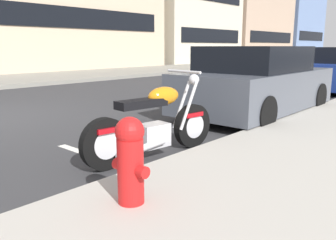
% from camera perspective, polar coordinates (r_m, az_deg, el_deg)
% --- Properties ---
extents(sidewalk_far_curb, '(120.00, 5.00, 0.14)m').
position_cam_1_polar(sidewalk_far_curb, '(20.62, -2.93, 8.13)').
color(sidewalk_far_curb, gray).
rests_on(sidewalk_far_curb, ground).
extents(parking_stall_stripe, '(0.12, 2.20, 0.01)m').
position_cam_1_polar(parking_stall_stripe, '(4.48, -9.67, -6.66)').
color(parking_stall_stripe, silver).
rests_on(parking_stall_stripe, ground).
extents(parked_motorcycle, '(2.07, 0.62, 1.11)m').
position_cam_1_polar(parked_motorcycle, '(4.51, -2.21, -0.86)').
color(parked_motorcycle, black).
rests_on(parked_motorcycle, ground).
extents(parked_car_across_street, '(4.03, 1.89, 1.43)m').
position_cam_1_polar(parked_car_across_street, '(7.57, 14.26, 5.94)').
color(parked_car_across_street, '#4C515B').
rests_on(parked_car_across_street, ground).
extents(parked_car_near_corner, '(4.45, 1.95, 1.41)m').
position_cam_1_polar(parked_car_near_corner, '(12.98, 25.68, 7.45)').
color(parked_car_near_corner, navy).
rests_on(parked_car_near_corner, ground).
extents(fire_hydrant, '(0.24, 0.36, 0.73)m').
position_cam_1_polar(fire_hydrant, '(2.88, -6.19, -6.23)').
color(fire_hydrant, red).
rests_on(fire_hydrant, sidewalk_near_curb).
extents(townhouse_far_uphill, '(9.47, 8.90, 10.41)m').
position_cam_1_polar(townhouse_far_uphill, '(32.38, 0.61, 18.61)').
color(townhouse_far_uphill, beige).
rests_on(townhouse_far_uphill, ground).
extents(townhouse_mid_block, '(10.95, 11.48, 10.86)m').
position_cam_1_polar(townhouse_mid_block, '(41.82, 9.50, 17.24)').
color(townhouse_mid_block, tan).
rests_on(townhouse_mid_block, ground).
extents(townhouse_corner_block, '(9.41, 9.54, 12.50)m').
position_cam_1_polar(townhouse_corner_block, '(51.23, 17.54, 16.78)').
color(townhouse_corner_block, '#6B84B2').
rests_on(townhouse_corner_block, ground).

